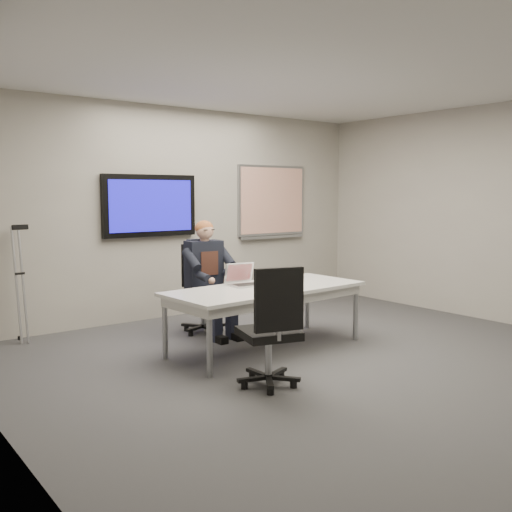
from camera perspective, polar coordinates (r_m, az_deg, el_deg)
floor at (r=5.67m, az=8.46°, el=-10.82°), size 6.00×6.00×0.02m
ceiling at (r=5.54m, az=8.95°, el=18.09°), size 6.00×6.00×0.02m
wall_back at (r=7.81m, az=-7.43°, el=4.34°), size 6.00×0.02×2.80m
wall_left at (r=3.87m, az=-23.82°, el=1.87°), size 0.02×6.00×2.80m
wall_right at (r=7.87m, az=24.06°, el=3.86°), size 0.02×6.00×2.80m
conference_table at (r=6.07m, az=1.01°, el=-3.82°), size 2.23×1.02×0.67m
tv_display at (r=7.52m, az=-10.55°, el=4.97°), size 1.30×0.09×0.80m
whiteboard at (r=8.66m, az=1.61°, el=5.44°), size 1.25×0.08×1.10m
office_chair_far at (r=6.90m, az=-5.42°, el=-4.88°), size 0.64×0.64×1.05m
office_chair_near at (r=4.93m, az=1.46°, el=-9.35°), size 0.62×0.62×1.06m
seated_person at (r=6.65m, az=-4.41°, el=-3.41°), size 0.44×0.75×1.35m
crutch at (r=6.86m, az=-22.55°, el=-2.43°), size 0.28×0.54×1.39m
laptop at (r=6.15m, az=-1.22°, el=-2.39°), size 0.36×0.36×0.24m
name_tent at (r=5.95m, az=3.42°, el=-2.79°), size 0.25×0.11×0.10m
pen at (r=5.95m, az=4.28°, el=-3.24°), size 0.03×0.14×0.01m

